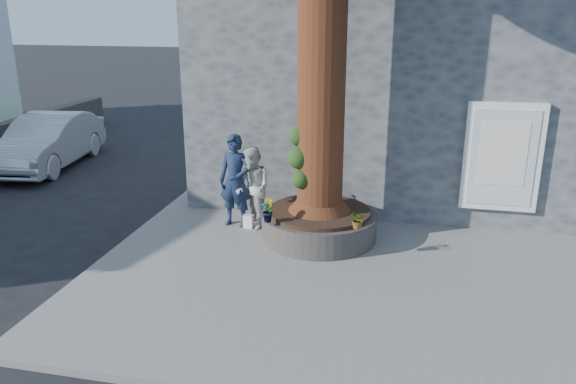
% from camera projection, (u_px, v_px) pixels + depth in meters
% --- Properties ---
extents(ground, '(120.00, 120.00, 0.00)m').
position_uv_depth(ground, '(254.00, 284.00, 9.70)').
color(ground, black).
rests_on(ground, ground).
extents(pavement, '(9.00, 8.00, 0.12)m').
position_uv_depth(pavement, '(347.00, 264.00, 10.30)').
color(pavement, slate).
rests_on(pavement, ground).
extents(yellow_line, '(0.10, 30.00, 0.01)m').
position_uv_depth(yellow_line, '(121.00, 246.00, 11.25)').
color(yellow_line, yellow).
rests_on(yellow_line, ground).
extents(stone_shop, '(10.30, 8.30, 6.30)m').
position_uv_depth(stone_shop, '(416.00, 63.00, 14.89)').
color(stone_shop, '#4A4B4E').
rests_on(stone_shop, ground).
extents(planter, '(2.30, 2.30, 0.60)m').
position_uv_depth(planter, '(319.00, 224.00, 11.27)').
color(planter, black).
rests_on(planter, pavement).
extents(man, '(0.76, 0.54, 1.96)m').
position_uv_depth(man, '(235.00, 181.00, 11.73)').
color(man, '#15213A').
rests_on(man, pavement).
extents(woman, '(1.05, 1.06, 1.72)m').
position_uv_depth(woman, '(253.00, 188.00, 11.69)').
color(woman, beige).
rests_on(woman, pavement).
extents(shopping_bag, '(0.21, 0.14, 0.28)m').
position_uv_depth(shopping_bag, '(248.00, 221.00, 11.83)').
color(shopping_bag, white).
rests_on(shopping_bag, pavement).
extents(car_silver, '(2.26, 4.88, 1.55)m').
position_uv_depth(car_silver, '(48.00, 141.00, 16.71)').
color(car_silver, '#AEB1B6').
rests_on(car_silver, ground).
extents(plant_a, '(0.25, 0.21, 0.40)m').
position_uv_depth(plant_a, '(267.00, 212.00, 10.49)').
color(plant_a, gray).
rests_on(plant_a, planter).
extents(plant_b, '(0.32, 0.33, 0.44)m').
position_uv_depth(plant_b, '(267.00, 210.00, 10.49)').
color(plant_b, gray).
rests_on(plant_b, planter).
extents(plant_c, '(0.18, 0.18, 0.29)m').
position_uv_depth(plant_c, '(324.00, 190.00, 11.92)').
color(plant_c, gray).
rests_on(plant_c, planter).
extents(plant_d, '(0.40, 0.41, 0.34)m').
position_uv_depth(plant_d, '(358.00, 220.00, 10.15)').
color(plant_d, gray).
rests_on(plant_d, planter).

